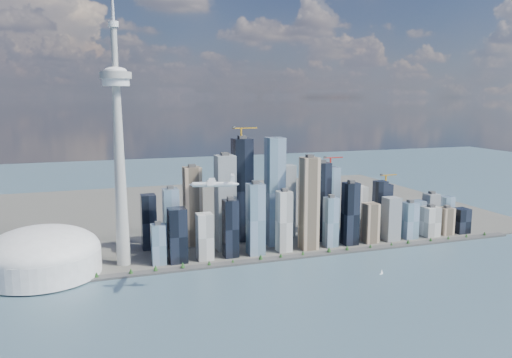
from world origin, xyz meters
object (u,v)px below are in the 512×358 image
object	(u,v)px
needle_tower	(119,142)
dome_stadium	(43,255)
airplane	(214,184)
sailboat_west	(382,272)

from	to	relation	value
needle_tower	dome_stadium	size ratio (longest dim) A/B	2.75
needle_tower	airplane	bearing A→B (deg)	-56.69
airplane	sailboat_west	distance (m)	357.80
airplane	dome_stadium	bearing A→B (deg)	160.85
needle_tower	sailboat_west	size ratio (longest dim) A/B	52.72
needle_tower	dome_stadium	bearing A→B (deg)	-175.91
dome_stadium	sailboat_west	distance (m)	609.11
needle_tower	airplane	size ratio (longest dim) A/B	7.15
dome_stadium	sailboat_west	bearing A→B (deg)	-17.83
airplane	sailboat_west	bearing A→B (deg)	15.82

